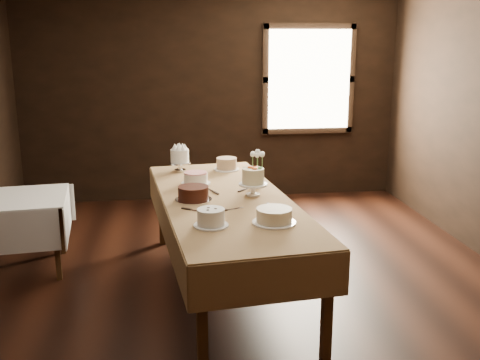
% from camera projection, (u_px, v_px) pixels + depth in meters
% --- Properties ---
extents(floor, '(5.00, 6.00, 0.01)m').
position_uv_depth(floor, '(243.00, 292.00, 4.80)').
color(floor, black).
rests_on(floor, ground).
extents(wall_back, '(5.00, 0.02, 2.80)m').
position_uv_depth(wall_back, '(212.00, 95.00, 7.33)').
color(wall_back, black).
rests_on(wall_back, ground).
extents(wall_front, '(5.00, 0.02, 2.80)m').
position_uv_depth(wall_front, '(390.00, 302.00, 1.57)').
color(wall_front, black).
rests_on(wall_front, ground).
extents(window, '(1.10, 0.05, 1.30)m').
position_uv_depth(window, '(309.00, 80.00, 7.40)').
color(window, '#FFEABF').
rests_on(window, wall_back).
extents(display_table, '(1.31, 2.76, 0.83)m').
position_uv_depth(display_table, '(226.00, 205.00, 4.67)').
color(display_table, '#3D2511').
rests_on(display_table, ground).
extents(side_table, '(0.93, 0.93, 0.71)m').
position_uv_depth(side_table, '(19.00, 206.00, 5.13)').
color(side_table, '#3D2511').
rests_on(side_table, ground).
extents(cake_meringue, '(0.26, 0.26, 0.24)m').
position_uv_depth(cake_meringue, '(180.00, 161.00, 5.58)').
color(cake_meringue, silver).
rests_on(cake_meringue, display_table).
extents(cake_speckled, '(0.26, 0.26, 0.12)m').
position_uv_depth(cake_speckled, '(227.00, 164.00, 5.65)').
color(cake_speckled, white).
rests_on(cake_speckled, display_table).
extents(cake_lattice, '(0.29, 0.29, 0.10)m').
position_uv_depth(cake_lattice, '(196.00, 179.00, 5.10)').
color(cake_lattice, white).
rests_on(cake_lattice, display_table).
extents(cake_chocolate, '(0.33, 0.33, 0.12)m').
position_uv_depth(cake_chocolate, '(193.00, 194.00, 4.58)').
color(cake_chocolate, silver).
rests_on(cake_chocolate, display_table).
extents(cake_flowers, '(0.24, 0.24, 0.25)m').
position_uv_depth(cake_flowers, '(253.00, 183.00, 4.71)').
color(cake_flowers, white).
rests_on(cake_flowers, display_table).
extents(cake_swirl, '(0.27, 0.27, 0.13)m').
position_uv_depth(cake_swirl, '(211.00, 218.00, 3.94)').
color(cake_swirl, white).
rests_on(cake_swirl, display_table).
extents(cake_cream, '(0.36, 0.36, 0.11)m').
position_uv_depth(cake_cream, '(274.00, 216.00, 4.01)').
color(cake_cream, white).
rests_on(cake_cream, display_table).
extents(cake_server_a, '(0.23, 0.12, 0.01)m').
position_uv_depth(cake_server_a, '(235.00, 209.00, 4.36)').
color(cake_server_a, silver).
rests_on(cake_server_a, display_table).
extents(cake_server_b, '(0.09, 0.24, 0.01)m').
position_uv_depth(cake_server_b, '(276.00, 209.00, 4.34)').
color(cake_server_b, silver).
rests_on(cake_server_b, display_table).
extents(cake_server_c, '(0.11, 0.23, 0.01)m').
position_uv_depth(cake_server_c, '(210.00, 190.00, 4.90)').
color(cake_server_c, silver).
rests_on(cake_server_c, display_table).
extents(cake_server_d, '(0.18, 0.19, 0.01)m').
position_uv_depth(cake_server_d, '(249.00, 188.00, 4.97)').
color(cake_server_d, silver).
rests_on(cake_server_d, display_table).
extents(cake_server_e, '(0.21, 0.16, 0.01)m').
position_uv_depth(cake_server_e, '(200.00, 211.00, 4.29)').
color(cake_server_e, silver).
rests_on(cake_server_e, display_table).
extents(flower_vase, '(0.12, 0.12, 0.12)m').
position_uv_depth(flower_vase, '(257.00, 180.00, 5.01)').
color(flower_vase, '#2D2823').
rests_on(flower_vase, display_table).
extents(flower_bouquet, '(0.14, 0.14, 0.20)m').
position_uv_depth(flower_bouquet, '(257.00, 161.00, 4.97)').
color(flower_bouquet, white).
rests_on(flower_bouquet, flower_vase).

